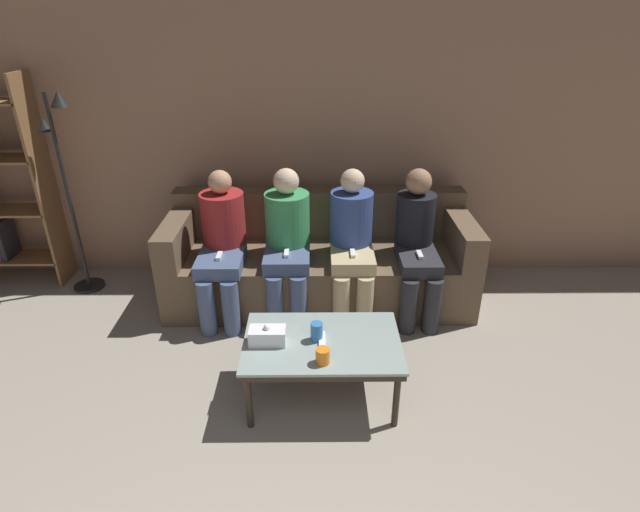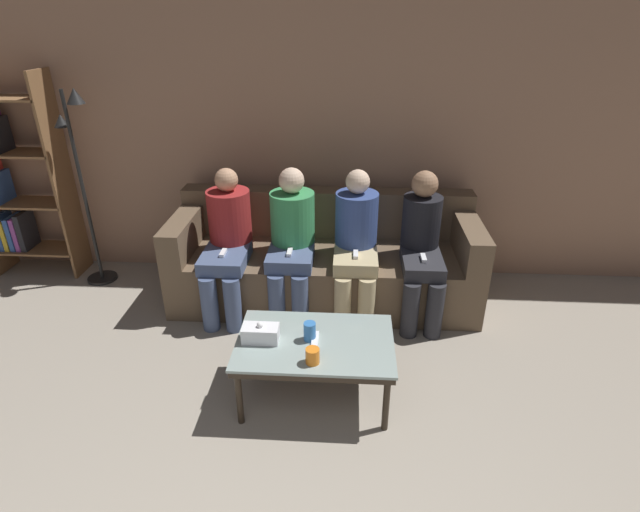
{
  "view_description": "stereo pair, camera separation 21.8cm",
  "coord_description": "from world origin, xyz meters",
  "px_view_note": "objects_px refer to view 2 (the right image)",
  "views": [
    {
      "loc": [
        -0.03,
        -0.24,
        2.24
      ],
      "look_at": [
        0.0,
        2.86,
        0.7
      ],
      "focal_mm": 28.0,
      "sensor_mm": 36.0,
      "label": 1
    },
    {
      "loc": [
        0.19,
        -0.23,
        2.24
      ],
      "look_at": [
        0.0,
        2.86,
        0.7
      ],
      "focal_mm": 28.0,
      "sensor_mm": 36.0,
      "label": 2
    }
  ],
  "objects_px": {
    "tissue_box": "(261,333)",
    "seated_person_mid_left": "(292,237)",
    "game_remote": "(315,339)",
    "bookshelf": "(12,181)",
    "standing_lamp": "(81,170)",
    "couch": "(325,262)",
    "seated_person_right_end": "(422,244)",
    "coffee_table": "(315,346)",
    "seated_person_mid_right": "(356,240)",
    "cup_near_left": "(313,356)",
    "cup_near_right": "(310,331)",
    "seated_person_left_end": "(228,237)"
  },
  "relations": [
    {
      "from": "seated_person_left_end",
      "to": "seated_person_mid_left",
      "type": "relative_size",
      "value": 0.99
    },
    {
      "from": "coffee_table",
      "to": "standing_lamp",
      "type": "height_order",
      "value": "standing_lamp"
    },
    {
      "from": "cup_near_left",
      "to": "game_remote",
      "type": "distance_m",
      "value": 0.21
    },
    {
      "from": "tissue_box",
      "to": "seated_person_mid_left",
      "type": "height_order",
      "value": "seated_person_mid_left"
    },
    {
      "from": "tissue_box",
      "to": "standing_lamp",
      "type": "height_order",
      "value": "standing_lamp"
    },
    {
      "from": "couch",
      "to": "coffee_table",
      "type": "relative_size",
      "value": 2.59
    },
    {
      "from": "standing_lamp",
      "to": "seated_person_mid_left",
      "type": "distance_m",
      "value": 1.87
    },
    {
      "from": "seated_person_mid_right",
      "to": "standing_lamp",
      "type": "bearing_deg",
      "value": 171.31
    },
    {
      "from": "tissue_box",
      "to": "standing_lamp",
      "type": "bearing_deg",
      "value": 140.13
    },
    {
      "from": "game_remote",
      "to": "standing_lamp",
      "type": "xyz_separation_m",
      "value": [
        -2.05,
        1.42,
        0.6
      ]
    },
    {
      "from": "couch",
      "to": "seated_person_mid_left",
      "type": "xyz_separation_m",
      "value": [
        -0.25,
        -0.19,
        0.31
      ]
    },
    {
      "from": "seated_person_mid_left",
      "to": "seated_person_right_end",
      "type": "bearing_deg",
      "value": -1.89
    },
    {
      "from": "tissue_box",
      "to": "seated_person_mid_right",
      "type": "height_order",
      "value": "seated_person_mid_right"
    },
    {
      "from": "cup_near_left",
      "to": "seated_person_left_end",
      "type": "distance_m",
      "value": 1.49
    },
    {
      "from": "bookshelf",
      "to": "coffee_table",
      "type": "bearing_deg",
      "value": -29.29
    },
    {
      "from": "couch",
      "to": "tissue_box",
      "type": "bearing_deg",
      "value": -104.03
    },
    {
      "from": "seated_person_left_end",
      "to": "seated_person_mid_right",
      "type": "bearing_deg",
      "value": 0.85
    },
    {
      "from": "seated_person_mid_left",
      "to": "seated_person_mid_right",
      "type": "distance_m",
      "value": 0.51
    },
    {
      "from": "game_remote",
      "to": "bookshelf",
      "type": "distance_m",
      "value": 3.22
    },
    {
      "from": "tissue_box",
      "to": "seated_person_mid_left",
      "type": "bearing_deg",
      "value": 86.39
    },
    {
      "from": "bookshelf",
      "to": "seated_person_mid_left",
      "type": "height_order",
      "value": "bookshelf"
    },
    {
      "from": "game_remote",
      "to": "seated_person_mid_right",
      "type": "height_order",
      "value": "seated_person_mid_right"
    },
    {
      "from": "couch",
      "to": "standing_lamp",
      "type": "bearing_deg",
      "value": 175.85
    },
    {
      "from": "couch",
      "to": "cup_near_right",
      "type": "distance_m",
      "value": 1.27
    },
    {
      "from": "cup_near_left",
      "to": "couch",
      "type": "bearing_deg",
      "value": 90.31
    },
    {
      "from": "cup_near_left",
      "to": "seated_person_mid_right",
      "type": "height_order",
      "value": "seated_person_mid_right"
    },
    {
      "from": "standing_lamp",
      "to": "seated_person_mid_right",
      "type": "height_order",
      "value": "standing_lamp"
    },
    {
      "from": "tissue_box",
      "to": "game_remote",
      "type": "height_order",
      "value": "tissue_box"
    },
    {
      "from": "seated_person_mid_left",
      "to": "game_remote",
      "type": "bearing_deg",
      "value": -76.41
    },
    {
      "from": "couch",
      "to": "seated_person_right_end",
      "type": "xyz_separation_m",
      "value": [
        0.76,
        -0.23,
        0.3
      ]
    },
    {
      "from": "tissue_box",
      "to": "game_remote",
      "type": "xyz_separation_m",
      "value": [
        0.33,
        0.02,
        -0.04
      ]
    },
    {
      "from": "cup_near_right",
      "to": "game_remote",
      "type": "bearing_deg",
      "value": -16.85
    },
    {
      "from": "cup_near_left",
      "to": "cup_near_right",
      "type": "distance_m",
      "value": 0.22
    },
    {
      "from": "tissue_box",
      "to": "standing_lamp",
      "type": "relative_size",
      "value": 0.13
    },
    {
      "from": "couch",
      "to": "tissue_box",
      "type": "xyz_separation_m",
      "value": [
        -0.32,
        -1.29,
        0.16
      ]
    },
    {
      "from": "seated_person_mid_right",
      "to": "seated_person_mid_left",
      "type": "bearing_deg",
      "value": 179.07
    },
    {
      "from": "seated_person_right_end",
      "to": "game_remote",
      "type": "bearing_deg",
      "value": -125.76
    },
    {
      "from": "coffee_table",
      "to": "tissue_box",
      "type": "bearing_deg",
      "value": -177.06
    },
    {
      "from": "standing_lamp",
      "to": "seated_person_mid_left",
      "type": "height_order",
      "value": "standing_lamp"
    },
    {
      "from": "tissue_box",
      "to": "seated_person_left_end",
      "type": "relative_size",
      "value": 0.19
    },
    {
      "from": "cup_near_left",
      "to": "seated_person_right_end",
      "type": "xyz_separation_m",
      "value": [
        0.75,
        1.25,
        0.14
      ]
    },
    {
      "from": "bookshelf",
      "to": "seated_person_mid_right",
      "type": "xyz_separation_m",
      "value": [
        3.03,
        -0.49,
        -0.26
      ]
    },
    {
      "from": "coffee_table",
      "to": "cup_near_right",
      "type": "relative_size",
      "value": 8.05
    },
    {
      "from": "seated_person_mid_left",
      "to": "bookshelf",
      "type": "bearing_deg",
      "value": 169.13
    },
    {
      "from": "coffee_table",
      "to": "bookshelf",
      "type": "relative_size",
      "value": 0.53
    },
    {
      "from": "cup_near_left",
      "to": "cup_near_right",
      "type": "height_order",
      "value": "cup_near_right"
    },
    {
      "from": "couch",
      "to": "seated_person_mid_right",
      "type": "bearing_deg",
      "value": -38.7
    },
    {
      "from": "couch",
      "to": "game_remote",
      "type": "relative_size",
      "value": 16.56
    },
    {
      "from": "bookshelf",
      "to": "standing_lamp",
      "type": "relative_size",
      "value": 1.07
    },
    {
      "from": "coffee_table",
      "to": "cup_near_right",
      "type": "distance_m",
      "value": 0.11
    }
  ]
}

